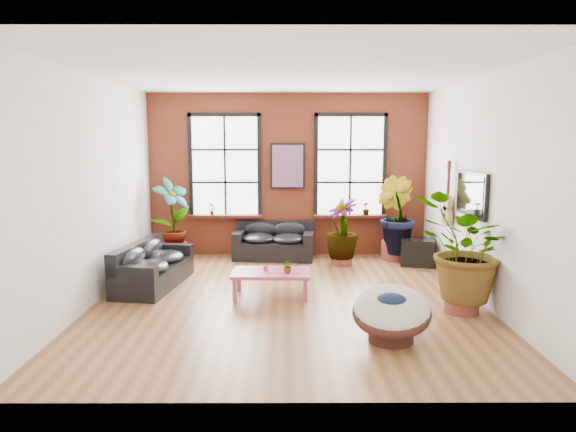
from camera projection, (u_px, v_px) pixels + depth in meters
name	position (u px, v px, depth m)	size (l,w,h in m)	color
room	(288.00, 189.00, 8.05)	(6.04, 6.54, 3.54)	brown
sofa_back	(274.00, 242.00, 10.96)	(1.75, 0.97, 0.77)	black
sofa_left	(151.00, 267.00, 8.86)	(1.06, 2.00, 0.75)	black
coffee_table	(271.00, 274.00, 8.31)	(1.28, 0.75, 0.48)	#A73C53
papasan_chair	(391.00, 312.00, 6.42)	(1.21, 1.22, 0.74)	#401F16
poster	(288.00, 166.00, 11.02)	(0.74, 0.06, 0.98)	black
tv_wall_unit	(464.00, 199.00, 8.54)	(0.13, 1.86, 1.20)	black
media_box	(418.00, 252.00, 10.35)	(0.76, 0.69, 0.54)	black
pot_back_left	(175.00, 251.00, 10.81)	(0.65, 0.65, 0.37)	brown
pot_back_right	(394.00, 250.00, 10.83)	(0.69, 0.69, 0.40)	brown
pot_right_wall	(462.00, 300.00, 7.53)	(0.54, 0.54, 0.37)	brown
pot_mid	(342.00, 257.00, 10.41)	(0.50, 0.50, 0.32)	brown
floor_plant_back_left	(173.00, 216.00, 10.67)	(0.84, 0.57, 1.60)	#194512
floor_plant_back_right	(395.00, 215.00, 10.71)	(0.89, 0.72, 1.61)	#194512
floor_plant_right_wall	(466.00, 249.00, 7.40)	(1.42, 1.23, 1.57)	#194512
floor_plant_mid	(342.00, 229.00, 10.31)	(0.67, 0.67, 1.20)	#194512
table_plant	(288.00, 266.00, 8.21)	(0.20, 0.18, 0.22)	#194512
sill_plant_left	(212.00, 209.00, 11.10)	(0.14, 0.10, 0.27)	#194512
sill_plant_right	(366.00, 209.00, 11.11)	(0.15, 0.15, 0.27)	#194512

